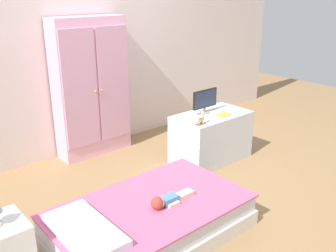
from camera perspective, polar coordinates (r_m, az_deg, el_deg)
ground_plane at (r=3.45m, az=1.64°, el=-11.01°), size 10.00×10.00×0.02m
back_wall at (r=4.27m, az=-12.93°, el=13.95°), size 6.40×0.05×2.70m
bed at (r=2.92m, az=-2.72°, el=-14.05°), size 1.48×0.89×0.27m
pillow at (r=2.60m, az=-12.55°, el=-15.16°), size 0.32×0.64×0.05m
doll at (r=2.82m, az=-0.45°, el=-11.31°), size 0.39×0.13×0.10m
wardrobe at (r=4.19m, az=-11.54°, el=5.69°), size 0.81×0.31×1.51m
tv_stand at (r=4.09m, az=6.56°, el=-1.67°), size 0.83×0.47×0.52m
tv_monitor at (r=3.99m, az=5.65°, el=4.01°), size 0.33×0.10×0.25m
rocking_horse_toy at (r=3.66m, az=5.03°, el=1.18°), size 0.11×0.04×0.13m
book_yellow at (r=3.98m, az=8.44°, el=1.73°), size 0.14×0.10×0.02m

